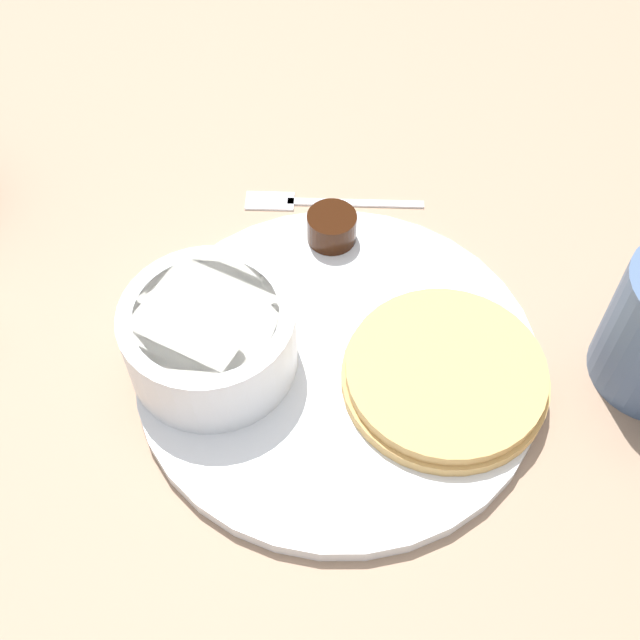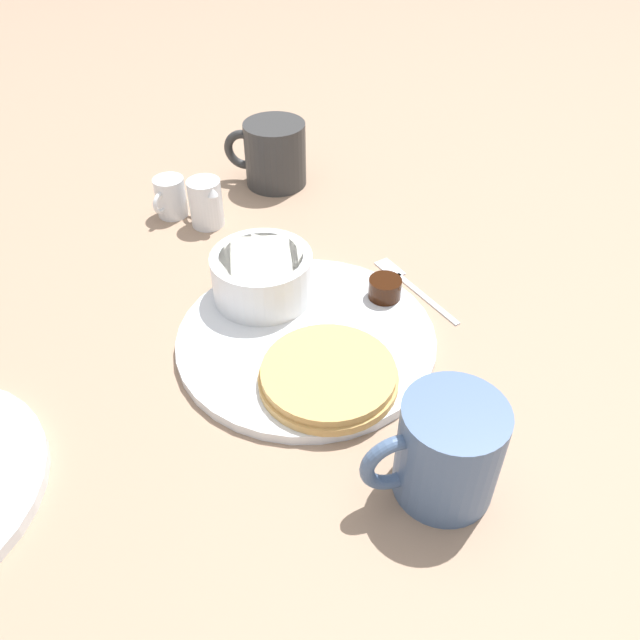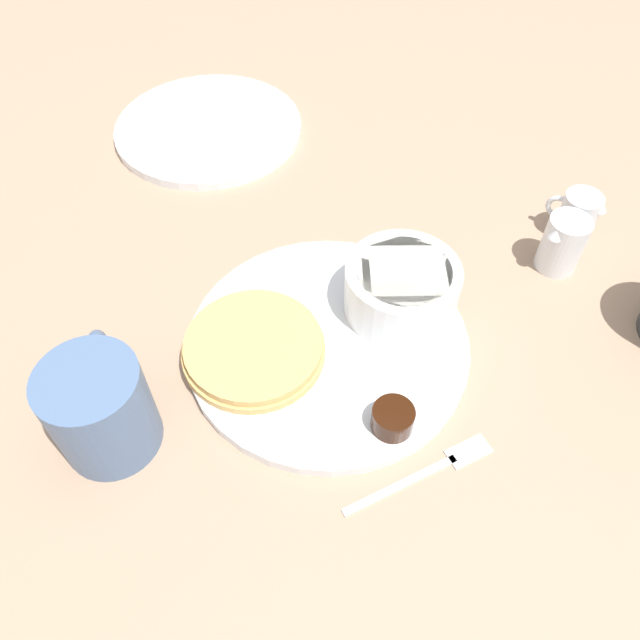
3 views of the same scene
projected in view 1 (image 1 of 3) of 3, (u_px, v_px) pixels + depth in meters
The scene contains 7 objects.
ground_plane at pixel (338, 366), 0.57m from camera, with size 4.00×4.00×0.00m, color #9E7F66.
plate at pixel (338, 362), 0.56m from camera, with size 0.28×0.28×0.01m.
pancake_stack at pixel (445, 375), 0.54m from camera, with size 0.14×0.14×0.02m.
bowl at pixel (210, 336), 0.53m from camera, with size 0.12×0.12×0.06m.
syrup_cup at pixel (332, 227), 0.61m from camera, with size 0.04×0.04×0.02m.
butter_ramekin at pixel (185, 328), 0.55m from camera, with size 0.05×0.05×0.04m.
fork at pixel (312, 201), 0.66m from camera, with size 0.11×0.12×0.00m.
Camera 1 is at (0.23, -0.21, 0.48)m, focal length 45.00 mm.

